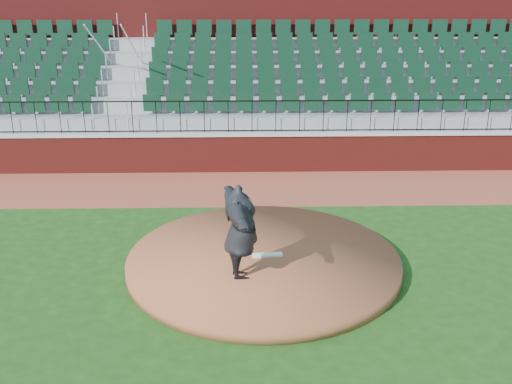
# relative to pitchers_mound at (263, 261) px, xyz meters

# --- Properties ---
(ground) EXTENTS (90.00, 90.00, 0.00)m
(ground) POSITION_rel_pitchers_mound_xyz_m (-0.14, -0.26, -0.12)
(ground) COLOR #194313
(ground) RESTS_ON ground
(warning_track) EXTENTS (34.00, 3.20, 0.01)m
(warning_track) POSITION_rel_pitchers_mound_xyz_m (-0.14, 5.14, -0.12)
(warning_track) COLOR brown
(warning_track) RESTS_ON ground
(field_wall) EXTENTS (34.00, 0.35, 1.20)m
(field_wall) POSITION_rel_pitchers_mound_xyz_m (-0.14, 6.74, 0.47)
(field_wall) COLOR maroon
(field_wall) RESTS_ON ground
(wall_cap) EXTENTS (34.00, 0.45, 0.10)m
(wall_cap) POSITION_rel_pitchers_mound_xyz_m (-0.14, 6.74, 1.12)
(wall_cap) COLOR #B7B7B7
(wall_cap) RESTS_ON field_wall
(wall_railing) EXTENTS (34.00, 0.05, 1.00)m
(wall_railing) POSITION_rel_pitchers_mound_xyz_m (-0.14, 6.74, 1.67)
(wall_railing) COLOR black
(wall_railing) RESTS_ON wall_cap
(seating_stands) EXTENTS (34.00, 5.10, 4.60)m
(seating_stands) POSITION_rel_pitchers_mound_xyz_m (-0.14, 9.46, 2.18)
(seating_stands) COLOR gray
(seating_stands) RESTS_ON ground
(concourse_wall) EXTENTS (34.00, 0.50, 5.50)m
(concourse_wall) POSITION_rel_pitchers_mound_xyz_m (-0.14, 12.26, 2.62)
(concourse_wall) COLOR maroon
(concourse_wall) RESTS_ON ground
(pitchers_mound) EXTENTS (6.00, 6.00, 0.25)m
(pitchers_mound) POSITION_rel_pitchers_mound_xyz_m (0.00, 0.00, 0.00)
(pitchers_mound) COLOR brown
(pitchers_mound) RESTS_ON ground
(pitching_rubber) EXTENTS (0.68, 0.23, 0.04)m
(pitching_rubber) POSITION_rel_pitchers_mound_xyz_m (0.09, 0.02, 0.15)
(pitching_rubber) COLOR white
(pitching_rubber) RESTS_ON pitchers_mound
(pitcher) EXTENTS (1.04, 2.54, 2.01)m
(pitcher) POSITION_rel_pitchers_mound_xyz_m (-0.49, -0.91, 1.13)
(pitcher) COLOR black
(pitcher) RESTS_ON pitchers_mound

